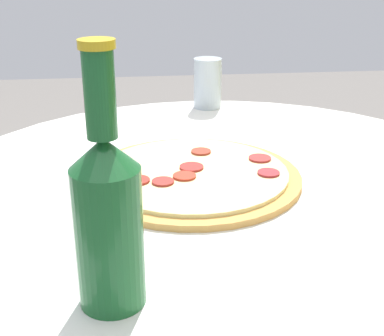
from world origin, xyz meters
TOP-DOWN VIEW (x-y plane):
  - table at (0.00, 0.00)m, footprint 0.96×0.96m
  - pizza at (-0.01, -0.05)m, footprint 0.34×0.34m
  - beer_bottle at (0.29, -0.17)m, footprint 0.07×0.07m
  - drinking_glass at (-0.42, 0.03)m, footprint 0.06×0.06m

SIDE VIEW (x-z plane):
  - table at x=0.00m, z-range 0.17..0.89m
  - pizza at x=-0.01m, z-range 0.72..0.74m
  - drinking_glass at x=-0.42m, z-range 0.72..0.83m
  - beer_bottle at x=0.29m, z-range 0.69..0.95m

